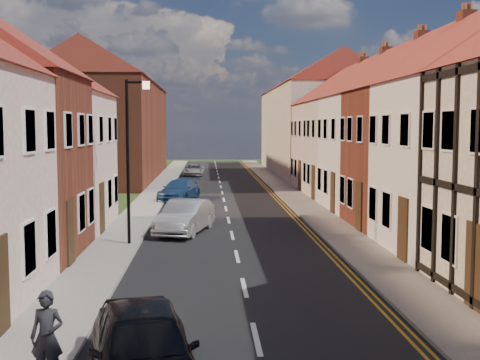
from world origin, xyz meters
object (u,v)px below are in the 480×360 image
car_near (143,350)px  pedestrian_left (47,337)px  lamppost (130,151)px  car_far (179,190)px  car_distant (194,170)px  car_mid (185,217)px

car_near → pedestrian_left: size_ratio=2.75×
pedestrian_left → lamppost: bearing=98.4°
car_far → car_near: bearing=-73.8°
lamppost → car_far: (1.12, 14.00, -2.92)m
lamppost → pedestrian_left: bearing=-89.5°
car_far → car_distant: car_far is taller
car_distant → car_near: bearing=-87.9°
car_mid → car_distant: (-0.30, 29.68, -0.16)m
car_distant → pedestrian_left: 44.53m
car_mid → pedestrian_left: size_ratio=2.70×
car_distant → pedestrian_left: (-1.49, -44.50, 0.36)m
car_near → car_distant: car_near is taller
car_near → pedestrian_left: pedestrian_left is taller
car_far → pedestrian_left: 26.19m
lamppost → car_distant: 32.51m
lamppost → car_near: bearing=-82.0°
lamppost → car_mid: (1.90, 2.65, -2.84)m
lamppost → car_mid: 4.32m
car_near → car_mid: bearing=79.3°
lamppost → car_near: (1.73, -12.40, -2.81)m
car_far → car_mid: bearing=-71.2°
car_far → car_distant: size_ratio=1.10×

